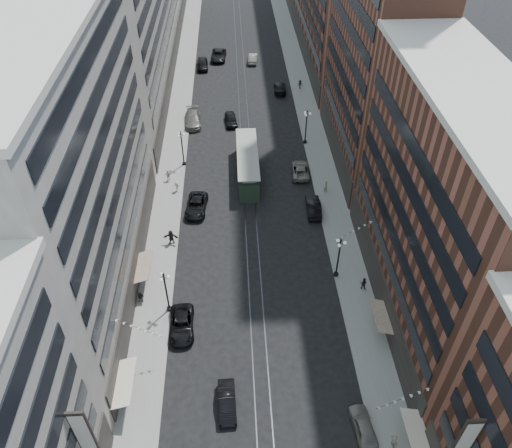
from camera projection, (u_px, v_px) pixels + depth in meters
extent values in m
plane|color=black|center=(246.00, 145.00, 77.14)|extent=(220.00, 220.00, 0.00)
cube|color=gray|center=(179.00, 115.00, 84.18)|extent=(4.00, 180.00, 0.15)
cube|color=gray|center=(308.00, 111.00, 85.02)|extent=(4.00, 180.00, 0.15)
cube|color=#2D2D33|center=(240.00, 113.00, 84.62)|extent=(0.12, 180.00, 0.02)
cube|color=#2D2D33|center=(248.00, 113.00, 84.67)|extent=(0.12, 180.00, 0.02)
cube|color=#9D978C|center=(74.00, 177.00, 46.98)|extent=(8.00, 36.00, 28.00)
cube|color=brown|center=(441.00, 216.00, 45.85)|extent=(8.00, 30.00, 24.00)
cube|color=brown|center=(383.00, 12.00, 60.95)|extent=(8.00, 26.00, 42.00)
cylinder|color=black|center=(169.00, 308.00, 52.55)|extent=(0.56, 0.56, 0.30)
cylinder|color=black|center=(167.00, 293.00, 50.94)|extent=(0.18, 0.18, 5.20)
sphere|color=black|center=(163.00, 274.00, 49.09)|extent=(0.24, 0.24, 0.24)
sphere|color=white|center=(168.00, 277.00, 49.37)|extent=(0.36, 0.36, 0.36)
sphere|color=white|center=(162.00, 274.00, 49.64)|extent=(0.36, 0.36, 0.36)
sphere|color=white|center=(161.00, 280.00, 49.05)|extent=(0.36, 0.36, 0.36)
cylinder|color=black|center=(184.00, 163.00, 72.83)|extent=(0.56, 0.56, 0.30)
cylinder|color=black|center=(182.00, 149.00, 71.22)|extent=(0.18, 0.18, 5.20)
sphere|color=black|center=(181.00, 132.00, 69.37)|extent=(0.24, 0.24, 0.24)
sphere|color=white|center=(184.00, 135.00, 69.65)|extent=(0.36, 0.36, 0.36)
sphere|color=white|center=(179.00, 133.00, 69.92)|extent=(0.36, 0.36, 0.36)
sphere|color=white|center=(179.00, 136.00, 69.34)|extent=(0.36, 0.36, 0.36)
cylinder|color=black|center=(336.00, 274.00, 56.26)|extent=(0.56, 0.56, 0.30)
cylinder|color=black|center=(338.00, 259.00, 54.65)|extent=(0.18, 0.18, 5.20)
sphere|color=black|center=(341.00, 240.00, 52.80)|extent=(0.24, 0.24, 0.24)
sphere|color=white|center=(345.00, 243.00, 53.08)|extent=(0.36, 0.36, 0.36)
sphere|color=white|center=(338.00, 240.00, 53.35)|extent=(0.36, 0.36, 0.36)
sphere|color=white|center=(339.00, 245.00, 52.76)|extent=(0.36, 0.36, 0.36)
cylinder|color=black|center=(305.00, 142.00, 77.29)|extent=(0.56, 0.56, 0.30)
cylinder|color=black|center=(306.00, 128.00, 75.68)|extent=(0.18, 0.18, 5.20)
sphere|color=black|center=(307.00, 111.00, 73.84)|extent=(0.24, 0.24, 0.24)
sphere|color=white|center=(310.00, 114.00, 74.12)|extent=(0.36, 0.36, 0.36)
sphere|color=white|center=(305.00, 112.00, 74.38)|extent=(0.36, 0.36, 0.36)
sphere|color=white|center=(306.00, 115.00, 73.80)|extent=(0.36, 0.36, 0.36)
cube|color=#273D2A|center=(248.00, 166.00, 70.34)|extent=(2.70, 12.97, 2.81)
cube|color=gray|center=(247.00, 156.00, 69.20)|extent=(1.73, 11.89, 0.65)
cube|color=gray|center=(247.00, 153.00, 68.92)|extent=(2.92, 13.19, 0.16)
cylinder|color=black|center=(249.00, 193.00, 67.37)|extent=(2.49, 0.76, 0.76)
cylinder|color=black|center=(246.00, 153.00, 74.68)|extent=(2.49, 0.76, 0.76)
imported|color=black|center=(182.00, 325.00, 50.42)|extent=(2.64, 5.36, 1.46)
imported|color=gray|center=(363.00, 426.00, 42.45)|extent=(2.08, 4.33, 1.43)
imported|color=black|center=(227.00, 402.00, 44.07)|extent=(1.72, 4.46, 1.45)
imported|color=black|center=(141.00, 297.00, 52.91)|extent=(0.75, 0.43, 1.52)
imported|color=#C0B89F|center=(394.00, 441.00, 41.19)|extent=(0.73, 1.04, 1.63)
imported|color=black|center=(196.00, 206.00, 64.73)|extent=(3.08, 5.77, 1.54)
imported|color=#636258|center=(193.00, 119.00, 81.44)|extent=(2.85, 6.28, 1.78)
imported|color=black|center=(202.00, 64.00, 97.69)|extent=(2.30, 5.34, 1.79)
imported|color=black|center=(314.00, 207.00, 64.49)|extent=(1.87, 4.98, 1.63)
imported|color=slate|center=(300.00, 170.00, 70.88)|extent=(2.77, 5.37, 1.45)
imported|color=black|center=(280.00, 88.00, 90.18)|extent=(2.34, 5.23, 1.49)
imported|color=black|center=(231.00, 120.00, 81.54)|extent=(2.27, 4.72, 1.55)
imported|color=gray|center=(253.00, 58.00, 100.01)|extent=(2.09, 4.87, 1.56)
imported|color=black|center=(171.00, 237.00, 59.72)|extent=(1.82, 0.68, 1.92)
imported|color=#BDB79C|center=(168.00, 176.00, 69.42)|extent=(1.03, 0.62, 1.65)
imported|color=black|center=(363.00, 283.00, 54.37)|extent=(0.86, 0.69, 1.56)
imported|color=#B3AA95|center=(326.00, 186.00, 67.36)|extent=(0.84, 0.76, 1.92)
imported|color=black|center=(300.00, 84.00, 90.83)|extent=(1.05, 0.49, 1.58)
imported|color=black|center=(218.00, 55.00, 100.96)|extent=(3.26, 6.31, 1.70)
imported|color=#BAAC9A|center=(177.00, 186.00, 67.63)|extent=(1.04, 0.57, 1.52)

